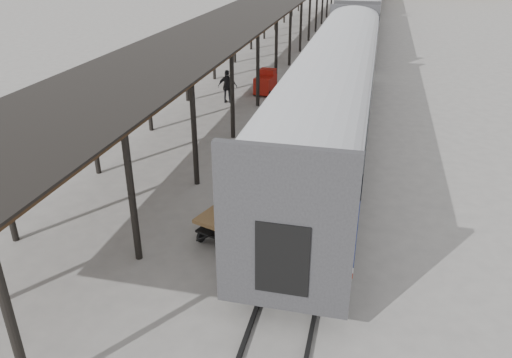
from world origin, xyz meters
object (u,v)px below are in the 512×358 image
object	(u,v)px
baggage_cart	(232,214)
luggage_tug	(266,83)
pedestrian	(228,87)
porter	(234,194)

from	to	relation	value
baggage_cart	luggage_tug	distance (m)	15.64
pedestrian	luggage_tug	bearing A→B (deg)	-133.66
baggage_cart	porter	size ratio (longest dim) A/B	1.56
luggage_tug	baggage_cart	bearing A→B (deg)	-74.32
luggage_tug	pedestrian	distance (m)	2.84
baggage_cart	luggage_tug	world-z (taller)	luggage_tug
baggage_cart	luggage_tug	xyz separation A→B (m)	(-2.35, 15.46, -0.01)
pedestrian	porter	bearing A→B (deg)	99.85
luggage_tug	porter	world-z (taller)	porter
baggage_cart	porter	world-z (taller)	porter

